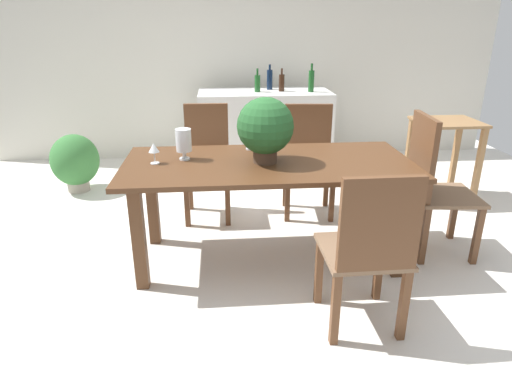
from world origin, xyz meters
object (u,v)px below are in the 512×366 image
object	(u,v)px
wine_bottle_amber	(311,80)
chair_far_left	(207,156)
kitchen_counter	(264,131)
wine_bottle_tall	(282,82)
side_table	(445,143)
chair_near_right	(370,247)
wine_bottle_green	(257,83)
crystal_vase_center_near	(184,141)
dining_table	(268,176)
chair_far_right	(308,153)
potted_plant_floor	(75,161)
crystal_vase_left	(251,135)
wine_glass	(154,149)
chair_foot_end	(432,180)
wine_bottle_dark	(270,79)
flower_centerpiece	(265,127)

from	to	relation	value
wine_bottle_amber	chair_far_left	bearing A→B (deg)	-134.99
kitchen_counter	wine_bottle_tall	size ratio (longest dim) A/B	5.90
chair_far_left	side_table	bearing A→B (deg)	4.73
chair_near_right	kitchen_counter	world-z (taller)	chair_near_right
wine_bottle_green	crystal_vase_center_near	bearing A→B (deg)	-109.17
dining_table	chair_far_right	distance (m)	0.99
wine_bottle_tall	crystal_vase_center_near	bearing A→B (deg)	-115.76
crystal_vase_center_near	side_table	bearing A→B (deg)	21.03
crystal_vase_center_near	kitchen_counter	bearing A→B (deg)	68.91
wine_bottle_tall	potted_plant_floor	bearing A→B (deg)	-165.65
crystal_vase_left	wine_bottle_tall	size ratio (longest dim) A/B	0.71
wine_glass	potted_plant_floor	bearing A→B (deg)	124.57
chair_near_right	wine_bottle_amber	xyz separation A→B (m)	(0.25, 2.93, 0.50)
chair_far_left	wine_bottle_tall	distance (m)	1.57
chair_far_right	crystal_vase_left	distance (m)	0.86
chair_foot_end	kitchen_counter	xyz separation A→B (m)	(-1.03, 2.11, -0.12)
dining_table	wine_bottle_dark	bearing A→B (deg)	83.35
wine_bottle_dark	side_table	distance (m)	2.06
chair_foot_end	wine_bottle_green	xyz separation A→B (m)	(-1.12, 2.08, 0.44)
chair_far_left	kitchen_counter	distance (m)	1.40
chair_near_right	chair_foot_end	world-z (taller)	chair_foot_end
kitchen_counter	crystal_vase_left	bearing A→B (deg)	-99.18
flower_centerpiece	wine_glass	size ratio (longest dim) A/B	3.10
wine_bottle_amber	side_table	world-z (taller)	wine_bottle_amber
chair_far_right	wine_glass	bearing A→B (deg)	-140.47
wine_bottle_green	side_table	size ratio (longest dim) A/B	0.33
wine_bottle_amber	potted_plant_floor	world-z (taller)	wine_bottle_amber
chair_far_right	wine_bottle_tall	distance (m)	1.33
chair_far_right	potted_plant_floor	xyz separation A→B (m)	(-2.31, 0.67, -0.23)
crystal_vase_left	wine_bottle_green	world-z (taller)	wine_bottle_green
chair_far_right	chair_foot_end	world-z (taller)	chair_foot_end
crystal_vase_center_near	wine_bottle_green	xyz separation A→B (m)	(0.69, 2.00, 0.12)
crystal_vase_center_near	kitchen_counter	size ratio (longest dim) A/B	0.15
wine_glass	wine_bottle_amber	size ratio (longest dim) A/B	0.46
chair_foot_end	chair_far_left	bearing A→B (deg)	67.49
dining_table	wine_bottle_green	size ratio (longest dim) A/B	7.80
flower_centerpiece	wine_bottle_tall	size ratio (longest dim) A/B	1.76
flower_centerpiece	wine_bottle_green	size ratio (longest dim) A/B	1.74
chair_near_right	flower_centerpiece	size ratio (longest dim) A/B	2.19
chair_far_right	wine_bottle_green	world-z (taller)	wine_bottle_green
potted_plant_floor	crystal_vase_left	bearing A→B (deg)	-35.27
kitchen_counter	chair_near_right	bearing A→B (deg)	-84.92
wine_bottle_amber	chair_foot_end	bearing A→B (deg)	-75.88
chair_foot_end	wine_bottle_dark	xyz separation A→B (m)	(-0.96, 2.25, 0.46)
crystal_vase_center_near	wine_bottle_green	world-z (taller)	wine_bottle_green
chair_far_right	flower_centerpiece	size ratio (longest dim) A/B	2.18
chair_near_right	crystal_vase_center_near	xyz separation A→B (m)	(-1.05, 0.98, 0.35)
flower_centerpiece	crystal_vase_center_near	bearing A→B (deg)	169.24
wine_glass	potted_plant_floor	world-z (taller)	wine_glass
chair_foot_end	dining_table	bearing A→B (deg)	95.26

